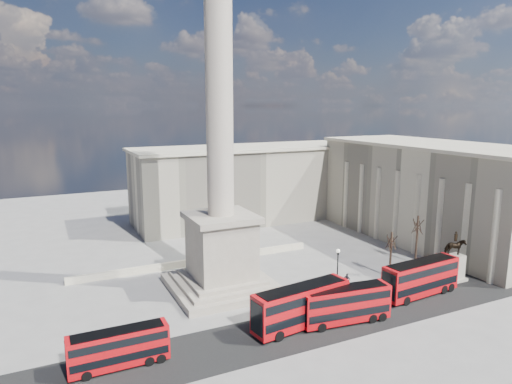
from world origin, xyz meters
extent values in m
plane|color=gray|center=(0.00, 0.00, 0.00)|extent=(180.00, 180.00, 0.00)
cube|color=black|center=(5.00, -10.00, 0.00)|extent=(120.00, 9.00, 0.01)
cube|color=#A49A89|center=(0.00, 5.00, 0.50)|extent=(14.00, 14.00, 1.00)
cube|color=#A49A89|center=(0.00, 5.00, 1.25)|extent=(12.00, 12.00, 0.50)
cube|color=#A49A89|center=(0.00, 5.00, 1.75)|extent=(10.00, 10.00, 0.50)
cube|color=#A49A89|center=(0.00, 5.00, 6.00)|extent=(8.00, 8.00, 8.00)
cube|color=#A49A89|center=(0.00, 5.00, 10.40)|extent=(9.00, 9.00, 0.80)
cylinder|color=#BAAC9A|center=(0.00, 5.00, 27.80)|extent=(3.60, 3.60, 34.00)
cube|color=beige|center=(0.00, 16.00, 0.55)|extent=(40.00, 0.60, 1.10)
cube|color=beige|center=(45.00, 10.00, 9.00)|extent=(18.00, 45.00, 18.00)
cube|color=beige|center=(45.00, 10.00, 18.30)|extent=(19.00, 46.00, 0.60)
cube|color=beige|center=(20.00, 40.00, 8.00)|extent=(50.00, 16.00, 16.00)
cube|color=beige|center=(20.00, 40.00, 16.30)|extent=(51.00, 17.00, 0.60)
cube|color=red|center=(-16.33, -8.99, 2.09)|extent=(9.68, 2.26, 3.56)
cube|color=black|center=(-16.33, -8.99, 1.45)|extent=(9.29, 2.31, 0.79)
cube|color=black|center=(-16.33, -8.99, 3.03)|extent=(9.29, 2.31, 0.79)
cube|color=black|center=(-16.33, -8.99, 3.89)|extent=(8.71, 2.03, 0.05)
cylinder|color=black|center=(-19.52, -8.97, 0.48)|extent=(0.98, 2.32, 0.97)
cylinder|color=black|center=(-13.62, -9.01, 0.48)|extent=(0.98, 2.32, 0.97)
cylinder|color=black|center=(-12.46, -9.01, 0.48)|extent=(0.98, 2.32, 0.97)
cube|color=red|center=(4.15, -9.59, 2.67)|extent=(12.61, 4.34, 4.55)
cube|color=black|center=(4.15, -9.59, 1.85)|extent=(12.13, 4.34, 1.01)
cube|color=black|center=(4.15, -9.59, 3.88)|extent=(12.13, 4.34, 1.01)
cube|color=black|center=(4.15, -9.59, 4.98)|extent=(11.35, 3.90, 0.07)
cylinder|color=black|center=(0.10, -10.10, 0.62)|extent=(1.59, 3.06, 1.24)
cylinder|color=black|center=(7.58, -9.15, 0.62)|extent=(1.59, 3.06, 1.24)
cylinder|color=black|center=(9.05, -8.97, 0.62)|extent=(1.59, 3.06, 1.24)
cube|color=red|center=(9.43, -10.92, 2.38)|extent=(11.26, 3.76, 4.07)
cube|color=black|center=(9.43, -10.92, 1.66)|extent=(10.83, 3.77, 0.90)
cube|color=black|center=(9.43, -10.92, 3.46)|extent=(10.83, 3.77, 0.90)
cube|color=black|center=(9.43, -10.92, 4.45)|extent=(10.13, 3.39, 0.06)
cylinder|color=black|center=(5.81, -10.50, 0.55)|extent=(1.40, 2.74, 1.10)
cylinder|color=black|center=(12.50, -11.28, 0.55)|extent=(1.40, 2.74, 1.10)
cylinder|color=black|center=(13.81, -11.43, 0.55)|extent=(1.40, 2.74, 1.10)
cube|color=red|center=(23.39, -8.86, 2.60)|extent=(12.21, 3.66, 4.43)
cube|color=black|center=(23.39, -8.86, 1.80)|extent=(11.73, 3.68, 0.98)
cube|color=black|center=(23.39, -8.86, 3.77)|extent=(11.73, 3.68, 0.98)
cube|color=black|center=(23.39, -8.86, 4.85)|extent=(10.99, 3.30, 0.07)
cylinder|color=black|center=(19.43, -9.17, 0.60)|extent=(1.42, 2.94, 1.20)
cylinder|color=black|center=(26.75, -8.60, 0.60)|extent=(1.42, 2.94, 1.20)
cylinder|color=black|center=(28.19, -8.49, 0.60)|extent=(1.42, 2.94, 1.20)
cylinder|color=black|center=(13.83, -3.15, 0.24)|extent=(0.42, 0.42, 0.48)
cylinder|color=black|center=(13.83, -3.15, 2.88)|extent=(0.15, 0.15, 5.77)
cylinder|color=black|center=(13.83, -3.15, 5.67)|extent=(0.29, 0.29, 0.29)
sphere|color=silver|center=(13.83, -3.15, 6.01)|extent=(0.54, 0.54, 0.54)
cube|color=beige|center=(31.95, -6.82, 0.22)|extent=(3.54, 2.65, 0.44)
cube|color=beige|center=(31.95, -6.82, 1.95)|extent=(2.83, 1.95, 3.89)
imported|color=black|center=(31.95, -6.82, 5.09)|extent=(3.10, 2.22, 2.39)
cylinder|color=black|center=(31.95, -6.82, 6.58)|extent=(0.44, 0.44, 1.06)
sphere|color=black|center=(31.95, -6.82, 7.33)|extent=(0.32, 0.32, 0.32)
cylinder|color=#332319|center=(32.45, 1.10, 4.02)|extent=(0.32, 0.32, 8.04)
cylinder|color=#332319|center=(24.59, -1.63, 3.48)|extent=(0.32, 0.32, 6.97)
cylinder|color=#332319|center=(39.76, 13.69, 3.24)|extent=(0.28, 0.28, 6.47)
imported|color=#262126|center=(11.61, -5.29, 0.87)|extent=(0.75, 0.63, 1.75)
imported|color=#262126|center=(30.20, -6.50, 0.78)|extent=(0.89, 0.77, 1.57)
imported|color=#262126|center=(16.50, -1.86, 0.95)|extent=(0.91, 1.20, 1.90)
camera|label=1|loc=(-21.96, -51.85, 25.43)|focal=32.00mm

